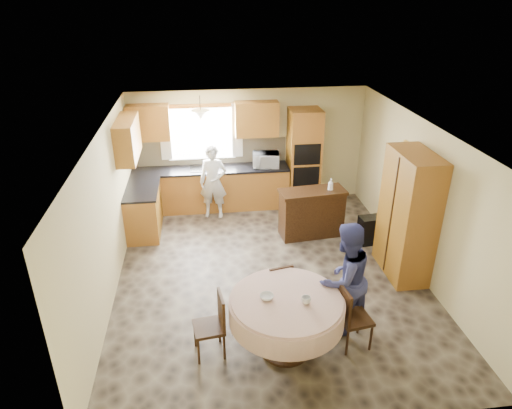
{
  "coord_description": "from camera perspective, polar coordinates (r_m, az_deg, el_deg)",
  "views": [
    {
      "loc": [
        -1.04,
        -6.35,
        4.41
      ],
      "look_at": [
        -0.19,
        0.3,
        1.18
      ],
      "focal_mm": 32.0,
      "sensor_mm": 36.0,
      "label": 1
    }
  ],
  "objects": [
    {
      "name": "wall_back",
      "position": [
        9.92,
        -0.91,
        7.17
      ],
      "size": [
        5.0,
        0.02,
        2.5
      ],
      "primitive_type": "cube",
      "color": "#C7BB80",
      "rests_on": "floor"
    },
    {
      "name": "ceiling",
      "position": [
        6.71,
        1.93,
        9.19
      ],
      "size": [
        5.0,
        6.0,
        0.01
      ],
      "primitive_type": "cube",
      "color": "white",
      "rests_on": "wall_back"
    },
    {
      "name": "chair_back",
      "position": [
        6.72,
        2.8,
        -10.15
      ],
      "size": [
        0.44,
        0.44,
        0.86
      ],
      "rotation": [
        0.0,
        0.0,
        3.34
      ],
      "color": "#3D2410",
      "rests_on": "floor"
    },
    {
      "name": "dining_table",
      "position": [
        5.99,
        3.82,
        -13.07
      ],
      "size": [
        1.48,
        1.48,
        0.84
      ],
      "color": "#3D2410",
      "rests_on": "floor"
    },
    {
      "name": "counter_left",
      "position": [
        8.95,
        -14.15,
        1.83
      ],
      "size": [
        0.64,
        1.2,
        0.04
      ],
      "primitive_type": "cube",
      "color": "black",
      "rests_on": "base_cab_left"
    },
    {
      "name": "wall_cab_left",
      "position": [
        9.57,
        -13.3,
        9.92
      ],
      "size": [
        0.85,
        0.33,
        0.72
      ],
      "primitive_type": "cube",
      "color": "#B77C2D",
      "rests_on": "wall_back"
    },
    {
      "name": "wall_right",
      "position": [
        7.93,
        19.94,
        0.6
      ],
      "size": [
        0.02,
        6.0,
        2.5
      ],
      "primitive_type": "cube",
      "color": "#C7BB80",
      "rests_on": "floor"
    },
    {
      "name": "oven_tower",
      "position": [
        9.89,
        5.97,
        5.79
      ],
      "size": [
        0.66,
        0.62,
        2.12
      ],
      "primitive_type": "cube",
      "color": "#BA6D31",
      "rests_on": "floor"
    },
    {
      "name": "backsplash",
      "position": [
        9.88,
        -5.84,
        6.53
      ],
      "size": [
        3.3,
        0.02,
        0.55
      ],
      "primitive_type": "cube",
      "color": "tan",
      "rests_on": "wall_back"
    },
    {
      "name": "base_cab_back",
      "position": [
        9.88,
        -5.59,
        1.93
      ],
      "size": [
        3.3,
        0.6,
        0.88
      ],
      "primitive_type": "cube",
      "color": "#BA6D31",
      "rests_on": "floor"
    },
    {
      "name": "microwave",
      "position": [
        9.7,
        1.23,
        5.6
      ],
      "size": [
        0.59,
        0.43,
        0.3
      ],
      "primitive_type": "imported",
      "rotation": [
        0.0,
        0.0,
        -0.11
      ],
      "color": "silver",
      "rests_on": "counter_back"
    },
    {
      "name": "curtain_left",
      "position": [
        9.71,
        -11.32,
        8.72
      ],
      "size": [
        0.22,
        0.02,
        1.15
      ],
      "primitive_type": "cube",
      "color": "white",
      "rests_on": "wall_back"
    },
    {
      "name": "window",
      "position": [
        9.74,
        -6.84,
        8.8
      ],
      "size": [
        1.4,
        0.03,
        1.1
      ],
      "primitive_type": "cube",
      "color": "white",
      "rests_on": "wall_back"
    },
    {
      "name": "oven_lower",
      "position": [
        9.71,
        6.3,
        3.44
      ],
      "size": [
        0.56,
        0.01,
        0.45
      ],
      "primitive_type": "cube",
      "color": "black",
      "rests_on": "oven_tower"
    },
    {
      "name": "cupboard",
      "position": [
        7.74,
        18.44,
        -1.33
      ],
      "size": [
        0.56,
        1.11,
        2.12
      ],
      "primitive_type": "cube",
      "color": "#BA6D31",
      "rests_on": "floor"
    },
    {
      "name": "person_dining",
      "position": [
        6.36,
        11.0,
        -9.1
      ],
      "size": [
        1.0,
        0.91,
        1.65
      ],
      "primitive_type": "imported",
      "rotation": [
        0.0,
        0.0,
        3.58
      ],
      "color": "navy",
      "rests_on": "floor"
    },
    {
      "name": "space_heater",
      "position": [
        8.81,
        13.99,
        -3.13
      ],
      "size": [
        0.42,
        0.32,
        0.54
      ],
      "primitive_type": "cube",
      "rotation": [
        0.0,
        0.0,
        0.11
      ],
      "color": "black",
      "rests_on": "floor"
    },
    {
      "name": "framed_picture",
      "position": [
        8.18,
        18.63,
        5.68
      ],
      "size": [
        0.06,
        0.52,
        0.43
      ],
      "color": "gold",
      "rests_on": "wall_right"
    },
    {
      "name": "floor",
      "position": [
        7.8,
        1.66,
        -8.7
      ],
      "size": [
        5.0,
        6.0,
        0.01
      ],
      "primitive_type": "cube",
      "color": "brown",
      "rests_on": "ground"
    },
    {
      "name": "bowl_sideboard",
      "position": [
        8.55,
        5.26,
        1.47
      ],
      "size": [
        0.29,
        0.29,
        0.05
      ],
      "primitive_type": "imported",
      "rotation": [
        0.0,
        0.0,
        -0.41
      ],
      "color": "#B2B2B2",
      "rests_on": "sideboard"
    },
    {
      "name": "chair_left",
      "position": [
        6.09,
        -5.26,
        -14.4
      ],
      "size": [
        0.44,
        0.44,
        0.9
      ],
      "rotation": [
        0.0,
        0.0,
        -1.44
      ],
      "color": "#3D2410",
      "rests_on": "floor"
    },
    {
      "name": "curtain_right",
      "position": [
        9.71,
        -2.37,
        9.21
      ],
      "size": [
        0.22,
        0.02,
        1.15
      ],
      "primitive_type": "cube",
      "color": "white",
      "rests_on": "wall_back"
    },
    {
      "name": "cup_table",
      "position": [
        5.8,
        6.27,
        -11.8
      ],
      "size": [
        0.12,
        0.12,
        0.09
      ],
      "primitive_type": "imported",
      "rotation": [
        0.0,
        0.0,
        0.02
      ],
      "color": "#B2B2B2",
      "rests_on": "dining_table"
    },
    {
      "name": "wall_left",
      "position": [
        7.24,
        -18.16,
        -1.52
      ],
      "size": [
        0.02,
        6.0,
        2.5
      ],
      "primitive_type": "cube",
      "color": "#C7BB80",
      "rests_on": "floor"
    },
    {
      "name": "base_cab_left",
      "position": [
        9.14,
        -13.85,
        -0.81
      ],
      "size": [
        0.6,
        1.2,
        0.88
      ],
      "primitive_type": "cube",
      "color": "#BA6D31",
      "rests_on": "floor"
    },
    {
      "name": "wall_cab_side",
      "position": [
        8.62,
        -15.77,
        7.91
      ],
      "size": [
        0.33,
        1.2,
        0.72
      ],
      "primitive_type": "cube",
      "color": "#B77C2D",
      "rests_on": "wall_left"
    },
    {
      "name": "bottle_sideboard",
      "position": [
        8.65,
        9.31,
        2.35
      ],
      "size": [
        0.11,
        0.11,
        0.28
      ],
      "primitive_type": "imported",
      "rotation": [
        0.0,
        0.0,
        -0.03
      ],
      "color": "silver",
      "rests_on": "sideboard"
    },
    {
      "name": "oven_upper",
      "position": [
        9.53,
        6.44,
        6.22
      ],
      "size": [
        0.56,
        0.01,
        0.45
      ],
      "primitive_type": "cube",
      "color": "black",
      "rests_on": "oven_tower"
    },
    {
      "name": "sideboard",
      "position": [
        8.81,
        6.94,
        -1.22
      ],
      "size": [
        1.29,
        0.64,
        0.88
      ],
      "primitive_type": "cube",
      "rotation": [
        0.0,
        0.0,
        0.11
      ],
      "color": "#3D2410",
      "rests_on": "floor"
    },
    {
      "name": "bowl_table",
      "position": [
        5.85,
        1.35,
        -11.48
      ],
      "size": [
        0.23,
        0.23,
        0.06
      ],
      "primitive_type": "imported",
      "rotation": [
        0.0,
        0.0,
        0.35
      ],
      "color": "#B2B2B2",
      "rests_on": "dining_table"
    },
    {
      "name": "wall_cab_right",
      "position": [
        9.59,
        0.08,
        10.63
      ],
      "size": [
        0.9,
        0.33,
        0.72
      ],
      "primitive_type": "cube",
      "color": "#B77C2D",
      "rests_on": "wall_back"
    },
    {
      "name": "person_sink",
      "position": [
        9.39,
        -5.37,
        2.82
      ],
      "size": [
        0.62,
        0.47,
        1.55
      ],
      "primitive_type": "imported",
      "rotation": [
        0.0,
        0.0,
        -0.19
      ],
      "color": "silver",
      "rests_on": "floor"
    },
    {
      "name": "pendant",
      "position": [
        9.14,
        -6.95,
        11.05
      ],
      "size": [
        0.36,
        0.36,
        0.18
      ],
      "primitive_type": "cone",
      "rotation": [
        3.14,
        0.0,
        0.0
      ],
      "color": "beige",
      "rests_on": "ceiling"
    },
    {
      "name": "chair_right",
      "position": [
        6.27,
        11.67,
        -13.31
      ],
      "size": [
        0.46,
        0.46,
        0.93
      ],
      "rotation": [
        0.0,
        0.0,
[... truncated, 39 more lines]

